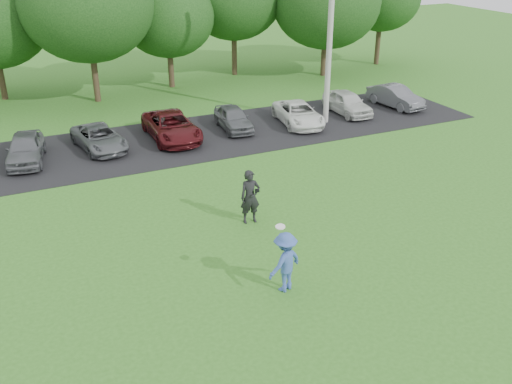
# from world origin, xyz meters

# --- Properties ---
(ground) EXTENTS (100.00, 100.00, 0.00)m
(ground) POSITION_xyz_m (0.00, 0.00, 0.00)
(ground) COLOR #326C1F
(ground) RESTS_ON ground
(parking_lot) EXTENTS (32.00, 6.50, 0.03)m
(parking_lot) POSITION_xyz_m (0.00, 13.00, 0.01)
(parking_lot) COLOR black
(parking_lot) RESTS_ON ground
(utility_pole) EXTENTS (0.28, 0.28, 10.55)m
(utility_pole) POSITION_xyz_m (8.17, 12.43, 5.28)
(utility_pole) COLOR #ADABA7
(utility_pole) RESTS_ON ground
(frisbee_player) EXTENTS (1.33, 1.04, 2.19)m
(frisbee_player) POSITION_xyz_m (-0.85, -0.29, 0.91)
(frisbee_player) COLOR #3C5AA9
(frisbee_player) RESTS_ON ground
(camera_bystander) EXTENTS (0.75, 0.54, 1.93)m
(camera_bystander) POSITION_xyz_m (-0.05, 3.87, 0.97)
(camera_bystander) COLOR black
(camera_bystander) RESTS_ON ground
(parked_cars) EXTENTS (28.31, 4.97, 1.26)m
(parked_cars) POSITION_xyz_m (0.60, 13.12, 0.62)
(parked_cars) COLOR #541312
(parked_cars) RESTS_ON parking_lot
(tree_row) EXTENTS (42.39, 9.85, 8.64)m
(tree_row) POSITION_xyz_m (1.51, 22.76, 4.91)
(tree_row) COLOR #38281C
(tree_row) RESTS_ON ground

